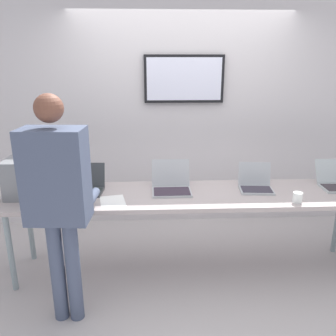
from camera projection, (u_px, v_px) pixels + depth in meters
ground at (189, 270)px, 3.40m from camera, size 8.00×8.00×0.04m
back_wall at (181, 118)px, 4.08m from camera, size 8.00×0.11×2.60m
workbench at (190, 198)px, 3.17m from camera, size 3.38×0.70×0.80m
equipment_box at (31, 177)px, 3.08m from camera, size 0.41×0.37×0.35m
laptop_station_0 at (84, 185)px, 3.20m from camera, size 0.38×0.32×0.24m
laptop_station_1 at (171, 184)px, 3.21m from camera, size 0.36×0.35×0.27m
laptop_station_2 at (256, 184)px, 3.25m from camera, size 0.33×0.30×0.24m
person at (58, 192)px, 2.44m from camera, size 0.46×0.61×1.76m
coffee_mug at (298, 197)px, 2.95m from camera, size 0.08×0.08×0.09m
paper_sheet at (113, 202)px, 2.97m from camera, size 0.27×0.33×0.00m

